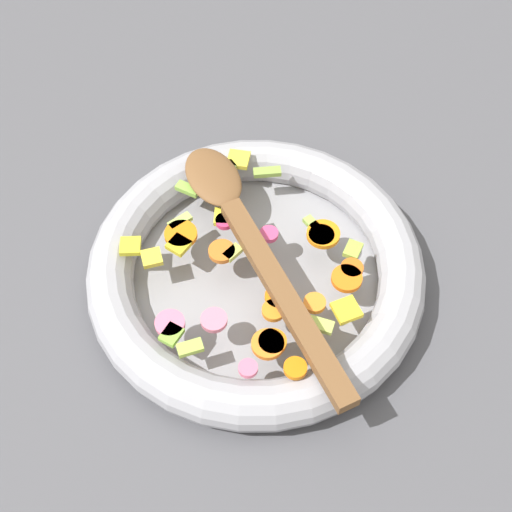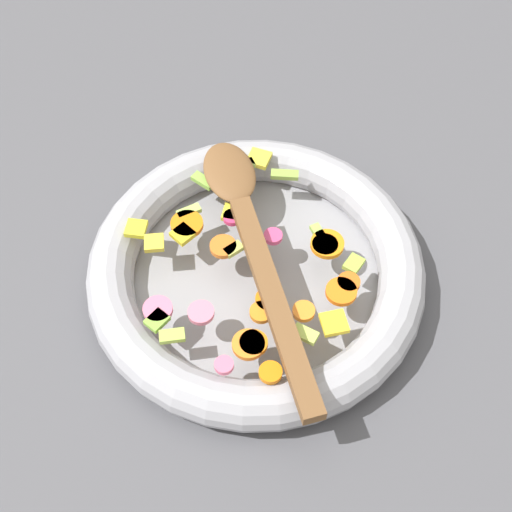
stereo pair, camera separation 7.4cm
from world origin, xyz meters
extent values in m
plane|color=#4C4C51|center=(0.00, 0.00, 0.00)|extent=(4.00, 4.00, 0.00)
cylinder|color=gray|center=(0.00, 0.00, 0.01)|extent=(0.31, 0.31, 0.01)
torus|color=#9E9EA5|center=(0.00, 0.00, 0.03)|extent=(0.36, 0.36, 0.05)
cylinder|color=orange|center=(0.03, -0.10, 0.05)|extent=(0.03, 0.03, 0.01)
cylinder|color=orange|center=(0.05, -0.05, 0.05)|extent=(0.04, 0.04, 0.01)
cylinder|color=orange|center=(0.06, -0.05, 0.05)|extent=(0.05, 0.05, 0.01)
cylinder|color=orange|center=(-0.01, 0.08, 0.05)|extent=(0.05, 0.05, 0.01)
cylinder|color=orange|center=(-0.09, -0.06, 0.05)|extent=(0.04, 0.04, 0.01)
cylinder|color=orange|center=(-0.04, -0.04, 0.05)|extent=(0.04, 0.04, 0.01)
cylinder|color=orange|center=(-0.03, -0.08, 0.05)|extent=(0.03, 0.03, 0.01)
cylinder|color=orange|center=(-0.05, -0.05, 0.05)|extent=(0.03, 0.03, 0.01)
cylinder|color=orange|center=(-0.08, -0.06, 0.05)|extent=(0.03, 0.03, 0.01)
cylinder|color=orange|center=(-0.01, 0.03, 0.05)|extent=(0.03, 0.03, 0.01)
cylinder|color=orange|center=(-0.10, -0.09, 0.05)|extent=(0.02, 0.02, 0.01)
cylinder|color=orange|center=(0.02, -0.10, 0.05)|extent=(0.04, 0.04, 0.01)
cube|color=#82B43E|center=(-0.12, 0.03, 0.05)|extent=(0.02, 0.02, 0.01)
cube|color=#AFD25B|center=(0.00, 0.09, 0.05)|extent=(0.03, 0.02, 0.01)
cube|color=#8AAC44|center=(0.11, 0.04, 0.05)|extent=(0.03, 0.03, 0.01)
cube|color=#8ABE46|center=(0.04, 0.11, 0.05)|extent=(0.01, 0.03, 0.01)
cube|color=#B5DD61|center=(0.09, 0.09, 0.05)|extent=(0.02, 0.02, 0.01)
cube|color=#9BBB42|center=(0.05, -0.09, 0.05)|extent=(0.02, 0.02, 0.01)
cube|color=#AACA4C|center=(-0.13, 0.01, 0.05)|extent=(0.03, 0.03, 0.01)
cube|color=#B7CF55|center=(-0.04, -0.09, 0.05)|extent=(0.02, 0.03, 0.01)
cube|color=#B9C556|center=(-0.01, 0.02, 0.05)|extent=(0.02, 0.02, 0.01)
cube|color=#9BC450|center=(0.06, -0.04, 0.05)|extent=(0.02, 0.03, 0.01)
cylinder|color=pink|center=(-0.09, 0.00, 0.05)|extent=(0.03, 0.03, 0.01)
cylinder|color=pink|center=(0.07, 0.07, 0.05)|extent=(0.03, 0.03, 0.01)
cylinder|color=#D96D8E|center=(-0.11, 0.04, 0.05)|extent=(0.04, 0.04, 0.01)
cylinder|color=#D84679|center=(0.03, 0.00, 0.05)|extent=(0.03, 0.03, 0.01)
cylinder|color=#DD346A|center=(0.02, 0.05, 0.05)|extent=(0.03, 0.03, 0.01)
cylinder|color=#E06787|center=(-0.12, -0.05, 0.05)|extent=(0.02, 0.02, 0.01)
cube|color=yellow|center=(0.11, 0.08, 0.05)|extent=(0.03, 0.03, 0.01)
cube|color=yellow|center=(-0.05, 0.12, 0.05)|extent=(0.03, 0.03, 0.01)
cube|color=gold|center=(-0.03, 0.08, 0.05)|extent=(0.02, 0.02, 0.01)
cube|color=yellow|center=(-0.05, 0.09, 0.05)|extent=(0.03, 0.03, 0.01)
cube|color=yellow|center=(0.03, 0.05, 0.05)|extent=(0.03, 0.03, 0.01)
cube|color=yellow|center=(-0.02, -0.11, 0.05)|extent=(0.04, 0.04, 0.01)
cube|color=brown|center=(-0.04, -0.05, 0.06)|extent=(0.17, 0.22, 0.01)
ellipsoid|color=brown|center=(0.06, 0.09, 0.06)|extent=(0.10, 0.11, 0.01)
camera|label=1|loc=(-0.37, -0.20, 0.66)|focal=50.00mm
camera|label=2|loc=(-0.33, -0.26, 0.66)|focal=50.00mm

